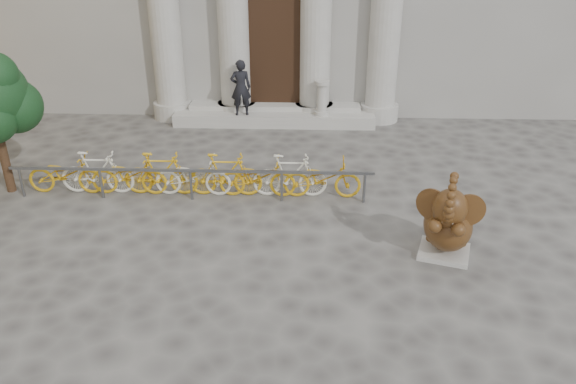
{
  "coord_description": "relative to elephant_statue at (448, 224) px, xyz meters",
  "views": [
    {
      "loc": [
        1.04,
        -6.86,
        5.67
      ],
      "look_at": [
        0.68,
        2.4,
        1.1
      ],
      "focal_mm": 35.0,
      "sensor_mm": 36.0,
      "label": 1
    }
  ],
  "objects": [
    {
      "name": "entrance_steps",
      "position": [
        -3.6,
        7.3,
        -0.47
      ],
      "size": [
        6.0,
        1.2,
        0.36
      ],
      "primitive_type": "cube",
      "color": "#A8A59E",
      "rests_on": "ground"
    },
    {
      "name": "ground",
      "position": [
        -3.6,
        -2.1,
        -0.65
      ],
      "size": [
        80.0,
        80.0,
        0.0
      ],
      "primitive_type": "plane",
      "color": "#474442",
      "rests_on": "ground"
    },
    {
      "name": "elephant_statue",
      "position": [
        0.0,
        0.0,
        0.0
      ],
      "size": [
        1.19,
        1.42,
        1.8
      ],
      "rotation": [
        0.0,
        0.0,
        -0.3
      ],
      "color": "#A8A59E",
      "rests_on": "ground"
    },
    {
      "name": "bike_rack",
      "position": [
        -5.12,
        2.33,
        -0.15
      ],
      "size": [
        8.0,
        0.53,
        1.0
      ],
      "color": "slate",
      "rests_on": "ground"
    },
    {
      "name": "balustrade_post",
      "position": [
        -2.18,
        7.0,
        0.18
      ],
      "size": [
        0.42,
        0.42,
        1.03
      ],
      "color": "#A8A59E",
      "rests_on": "entrance_steps"
    },
    {
      "name": "pedestrian",
      "position": [
        -4.55,
        6.95,
        0.52
      ],
      "size": [
        0.66,
        0.49,
        1.64
      ],
      "primitive_type": "imported",
      "rotation": [
        0.0,
        0.0,
        3.32
      ],
      "color": "black",
      "rests_on": "entrance_steps"
    }
  ]
}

